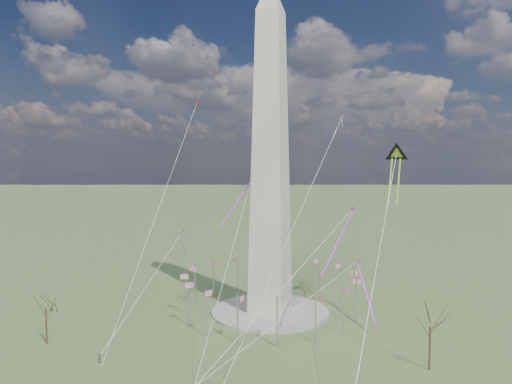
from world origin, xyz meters
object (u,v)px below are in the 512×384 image
(tree_near, at_px, (430,323))
(person_west, at_px, (100,358))
(washington_monument, at_px, (270,157))
(kite_delta_black, at_px, (396,157))

(tree_near, bearing_deg, person_west, -162.45)
(washington_monument, distance_m, kite_delta_black, 38.48)
(tree_near, relative_size, kite_delta_black, 0.70)
(tree_near, xyz_separation_m, person_west, (-71.25, -22.53, -9.55))
(washington_monument, xyz_separation_m, person_west, (-25.57, -47.04, -46.99))
(washington_monument, distance_m, person_west, 71.24)
(person_west, distance_m, kite_delta_black, 98.85)
(washington_monument, bearing_deg, kite_delta_black, 22.83)
(kite_delta_black, bearing_deg, tree_near, 103.72)
(person_west, relative_size, kite_delta_black, 0.09)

